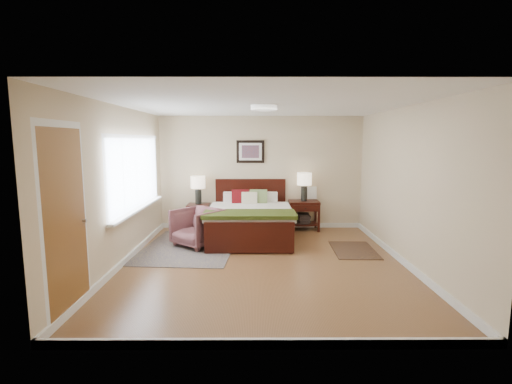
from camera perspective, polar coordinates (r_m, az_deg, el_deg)
floor at (r=6.09m, az=1.16°, el=-10.88°), size 5.00×5.00×0.00m
back_wall at (r=8.29m, az=0.78°, el=2.99°), size 4.50×0.04×2.50m
front_wall at (r=3.34m, az=2.25°, el=-4.38°), size 4.50×0.04×2.50m
left_wall at (r=6.18m, az=-20.16°, el=0.81°), size 0.04×5.00×2.50m
right_wall at (r=6.28m, az=22.19°, el=0.82°), size 0.04×5.00×2.50m
ceiling at (r=5.79m, az=1.23°, el=13.25°), size 4.50×5.00×0.02m
window at (r=6.81m, az=-17.79°, el=2.60°), size 0.11×2.72×1.32m
door at (r=4.61m, az=-27.21°, el=-4.11°), size 0.06×1.00×2.18m
ceil_fixture at (r=5.79m, az=1.23°, el=12.90°), size 0.44×0.44×0.08m
bed at (r=7.41m, az=-0.93°, el=-3.42°), size 1.68×2.03×1.09m
wall_art at (r=8.24m, az=-0.86°, el=6.23°), size 0.62×0.05×0.50m
nightstand_left at (r=8.24m, az=-8.84°, el=-2.70°), size 0.49×0.44×0.58m
nightstand_right at (r=8.24m, az=7.37°, el=-3.17°), size 0.65×0.49×0.65m
lamp_left at (r=8.18m, az=-8.89°, el=1.07°), size 0.31×0.31×0.61m
lamp_right at (r=8.15m, az=7.44°, el=1.57°), size 0.31×0.31×0.61m
armchair at (r=7.04m, az=-9.00°, el=-5.37°), size 1.08×1.08×0.71m
rug_persian at (r=7.06m, az=-10.16°, el=-8.30°), size 1.77×2.39×0.01m
rug_navy at (r=6.99m, az=14.81°, el=-8.61°), size 0.78×1.14×0.01m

